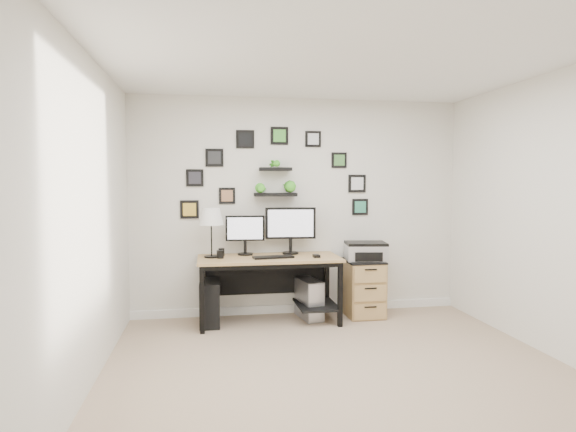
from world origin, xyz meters
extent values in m
plane|color=tan|center=(0.00, 0.00, 0.00)|extent=(4.00, 4.00, 0.00)
plane|color=white|center=(0.00, 0.00, 2.60)|extent=(4.00, 4.00, 0.00)
plane|color=silver|center=(0.00, 2.00, 1.30)|extent=(4.00, 0.00, 4.00)
plane|color=silver|center=(0.00, -2.00, 1.30)|extent=(4.00, 0.00, 4.00)
plane|color=silver|center=(-2.00, 0.00, 1.30)|extent=(0.00, 4.00, 4.00)
plane|color=silver|center=(2.00, 0.00, 1.30)|extent=(0.00, 4.00, 4.00)
cube|color=white|center=(0.00, 1.99, 0.05)|extent=(4.00, 0.03, 0.10)
cube|color=tan|center=(-0.41, 1.63, 0.73)|extent=(1.60, 0.70, 0.03)
cube|color=black|center=(-0.41, 1.63, 0.69)|extent=(1.54, 0.64, 0.05)
cube|color=black|center=(-0.41, 1.96, 0.46)|extent=(1.44, 0.02, 0.41)
cube|color=black|center=(0.14, 1.63, 0.18)|extent=(0.45, 0.63, 0.03)
cube|color=black|center=(-1.16, 1.33, 0.36)|extent=(0.05, 0.05, 0.72)
cube|color=black|center=(-1.16, 1.93, 0.36)|extent=(0.05, 0.05, 0.72)
cube|color=black|center=(0.34, 1.33, 0.36)|extent=(0.05, 0.05, 0.72)
cube|color=black|center=(0.34, 1.93, 0.36)|extent=(0.05, 0.05, 0.72)
cylinder|color=black|center=(-0.67, 1.84, 0.76)|extent=(0.19, 0.19, 0.02)
cylinder|color=black|center=(-0.67, 1.84, 0.84)|extent=(0.04, 0.04, 0.16)
cube|color=black|center=(-0.67, 1.83, 1.06)|extent=(0.45, 0.07, 0.29)
cube|color=silver|center=(-0.67, 1.81, 1.06)|extent=(0.40, 0.04, 0.25)
cylinder|color=black|center=(-0.13, 1.83, 0.76)|extent=(0.21, 0.21, 0.02)
cylinder|color=black|center=(-0.13, 1.83, 0.85)|extent=(0.04, 0.04, 0.17)
cube|color=black|center=(-0.13, 1.83, 1.12)|extent=(0.59, 0.08, 0.37)
cube|color=silver|center=(-0.13, 1.81, 1.12)|extent=(0.53, 0.05, 0.32)
cube|color=black|center=(-0.38, 1.55, 0.76)|extent=(0.47, 0.20, 0.02)
cube|color=black|center=(0.11, 1.52, 0.77)|extent=(0.07, 0.11, 0.03)
cylinder|color=black|center=(-1.06, 1.72, 0.76)|extent=(0.17, 0.17, 0.02)
cylinder|color=black|center=(-1.06, 1.72, 1.01)|extent=(0.01, 0.01, 0.51)
cone|color=white|center=(-1.06, 1.72, 1.21)|extent=(0.27, 0.27, 0.19)
cylinder|color=black|center=(-0.96, 1.63, 0.79)|extent=(0.08, 0.08, 0.09)
cylinder|color=black|center=(-0.94, 1.80, 0.79)|extent=(0.07, 0.07, 0.09)
cube|color=black|center=(-1.08, 1.66, 0.25)|extent=(0.22, 0.50, 0.49)
cube|color=gray|center=(0.07, 1.72, 0.23)|extent=(0.28, 0.49, 0.46)
cube|color=silver|center=(0.11, 1.49, 0.23)|extent=(0.18, 0.04, 0.43)
cube|color=tan|center=(0.73, 1.73, 0.33)|extent=(0.42, 0.50, 0.65)
cube|color=black|center=(0.73, 1.73, 0.66)|extent=(0.43, 0.51, 0.02)
cube|color=tan|center=(0.73, 1.47, 0.11)|extent=(0.39, 0.02, 0.18)
cylinder|color=black|center=(0.73, 1.46, 0.17)|extent=(0.14, 0.02, 0.02)
cube|color=tan|center=(0.73, 1.47, 0.33)|extent=(0.39, 0.02, 0.18)
cylinder|color=black|center=(0.73, 1.46, 0.39)|extent=(0.14, 0.02, 0.02)
cube|color=tan|center=(0.73, 1.47, 0.54)|extent=(0.39, 0.02, 0.18)
cylinder|color=black|center=(0.73, 1.46, 0.60)|extent=(0.14, 0.02, 0.02)
cube|color=silver|center=(0.76, 1.72, 0.76)|extent=(0.51, 0.42, 0.18)
cube|color=black|center=(0.76, 1.72, 0.87)|extent=(0.51, 0.42, 0.03)
cube|color=black|center=(0.73, 1.53, 0.74)|extent=(0.32, 0.06, 0.11)
cube|color=black|center=(-0.30, 1.91, 1.45)|extent=(0.50, 0.18, 0.04)
cube|color=black|center=(-0.30, 1.90, 1.75)|extent=(0.38, 0.15, 0.04)
imported|color=green|center=(-0.47, 1.91, 1.60)|extent=(0.15, 0.12, 0.27)
imported|color=green|center=(-0.13, 1.91, 1.60)|extent=(0.15, 0.15, 0.27)
imported|color=green|center=(-0.30, 1.90, 1.90)|extent=(0.13, 0.09, 0.25)
cube|color=black|center=(0.17, 1.99, 2.12)|extent=(0.19, 0.02, 0.19)
cube|color=silver|center=(0.17, 1.98, 2.12)|extent=(0.13, 0.00, 0.13)
cube|color=black|center=(-1.01, 1.99, 1.88)|extent=(0.21, 0.02, 0.21)
cube|color=#232426|center=(-1.01, 1.98, 1.88)|extent=(0.15, 0.00, 0.15)
cube|color=black|center=(-1.24, 1.99, 1.65)|extent=(0.20, 0.02, 0.20)
cube|color=#27262D|center=(-1.24, 1.98, 1.65)|extent=(0.14, 0.00, 0.14)
cube|color=black|center=(0.73, 1.99, 1.58)|extent=(0.22, 0.02, 0.22)
cube|color=silver|center=(0.73, 1.98, 1.58)|extent=(0.15, 0.00, 0.15)
cube|color=black|center=(-0.87, 1.99, 1.44)|extent=(0.19, 0.02, 0.19)
cube|color=#946444|center=(-0.87, 1.98, 1.44)|extent=(0.13, 0.00, 0.13)
cube|color=black|center=(-0.65, 1.99, 2.10)|extent=(0.21, 0.02, 0.21)
cube|color=black|center=(-0.65, 1.98, 2.10)|extent=(0.15, 0.00, 0.15)
cube|color=black|center=(0.50, 1.99, 1.87)|extent=(0.19, 0.02, 0.19)
cube|color=#417937|center=(0.50, 1.98, 1.87)|extent=(0.13, 0.00, 0.13)
cube|color=black|center=(-1.30, 1.99, 1.28)|extent=(0.21, 0.02, 0.21)
cube|color=gold|center=(-1.30, 1.98, 1.28)|extent=(0.15, 0.00, 0.15)
cube|color=black|center=(-0.24, 1.99, 2.15)|extent=(0.21, 0.02, 0.21)
cube|color=green|center=(-0.24, 1.98, 2.15)|extent=(0.15, 0.00, 0.15)
cube|color=black|center=(0.77, 1.99, 1.29)|extent=(0.20, 0.02, 0.20)
cube|color=#308466|center=(0.77, 1.98, 1.29)|extent=(0.14, 0.00, 0.14)
camera|label=1|loc=(-1.09, -3.73, 1.59)|focal=30.00mm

